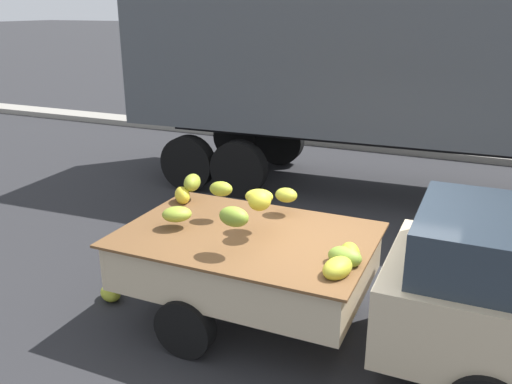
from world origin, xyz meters
The scene contains 5 objects.
ground centered at (0.00, 0.00, 0.00)m, with size 220.00×220.00×0.00m, color #28282B.
curb_strip centered at (0.00, 8.29, 0.08)m, with size 80.00×0.80×0.16m, color gray.
pickup_truck centered at (1.02, -0.25, 0.88)m, with size 4.85×1.92×1.70m.
semi_trailer centered at (0.62, 4.95, 2.54)m, with size 12.10×3.10×3.95m.
fallen_banana_bunch_near_tailgate centered at (-2.63, -0.54, 0.10)m, with size 0.33×0.24×0.19m, color #A2A92D.
Camera 1 is at (1.38, -5.16, 3.44)m, focal length 37.62 mm.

